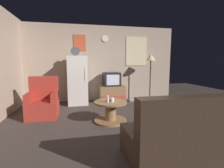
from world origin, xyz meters
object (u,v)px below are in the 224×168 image
object	(u,v)px
fridge	(78,80)
armchair	(43,103)
standing_lamp	(151,61)
mug_ceramic_white	(112,100)
coffee_table	(110,111)
wine_glass	(108,99)
crt_tv	(111,79)
book_stack	(132,100)
couch	(191,137)
remote_control	(110,100)
tv_stand	(112,94)

from	to	relation	value
fridge	armchair	distance (m)	1.41
standing_lamp	mug_ceramic_white	distance (m)	2.53
coffee_table	wine_glass	bearing A→B (deg)	-136.18
crt_tv	standing_lamp	world-z (taller)	standing_lamp
mug_ceramic_white	book_stack	xyz separation A→B (m)	(1.06, 1.77, -0.46)
couch	wine_glass	bearing A→B (deg)	118.09
crt_tv	remote_control	size ratio (longest dim) A/B	3.60
couch	crt_tv	bearing A→B (deg)	95.98
crt_tv	book_stack	bearing A→B (deg)	-7.75
mug_ceramic_white	couch	bearing A→B (deg)	-65.29
crt_tv	mug_ceramic_white	xyz separation A→B (m)	(-0.37, -1.86, -0.26)
standing_lamp	book_stack	size ratio (longest dim) A/B	7.67
remote_control	armchair	world-z (taller)	armchair
mug_ceramic_white	remote_control	bearing A→B (deg)	116.20
standing_lamp	wine_glass	bearing A→B (deg)	-135.91
wine_glass	mug_ceramic_white	distance (m)	0.11
wine_glass	remote_control	size ratio (longest dim) A/B	1.00
mug_ceramic_white	remote_control	distance (m)	0.10
mug_ceramic_white	book_stack	size ratio (longest dim) A/B	0.43
crt_tv	mug_ceramic_white	distance (m)	1.91
mug_ceramic_white	armchair	world-z (taller)	armchair
fridge	tv_stand	world-z (taller)	fridge
crt_tv	remote_control	distance (m)	1.84
coffee_table	armchair	xyz separation A→B (m)	(-1.52, 0.69, 0.11)
fridge	remote_control	world-z (taller)	fridge
wine_glass	book_stack	bearing A→B (deg)	57.10
fridge	remote_control	distance (m)	1.85
fridge	standing_lamp	bearing A→B (deg)	-2.20
crt_tv	coffee_table	xyz separation A→B (m)	(-0.40, -1.82, -0.53)
fridge	couch	distance (m)	3.70
crt_tv	book_stack	world-z (taller)	crt_tv
remote_control	book_stack	bearing A→B (deg)	76.19
fridge	armchair	size ratio (longest dim) A/B	1.84
tv_stand	armchair	bearing A→B (deg)	-149.79
standing_lamp	remote_control	xyz separation A→B (m)	(-1.71, -1.60, -0.89)
coffee_table	remote_control	world-z (taller)	remote_control
remote_control	standing_lamp	bearing A→B (deg)	62.54
mug_ceramic_white	couch	size ratio (longest dim) A/B	0.05
remote_control	couch	xyz separation A→B (m)	(0.77, -1.68, -0.15)
armchair	book_stack	distance (m)	2.83
book_stack	crt_tv	bearing A→B (deg)	172.25
standing_lamp	remote_control	world-z (taller)	standing_lamp
standing_lamp	coffee_table	distance (m)	2.62
remote_control	coffee_table	bearing A→B (deg)	-55.93
crt_tv	armchair	distance (m)	2.27
tv_stand	book_stack	world-z (taller)	tv_stand
crt_tv	wine_glass	distance (m)	1.96
fridge	standing_lamp	distance (m)	2.47
mug_ceramic_white	armchair	bearing A→B (deg)	154.86
standing_lamp	remote_control	bearing A→B (deg)	-136.86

